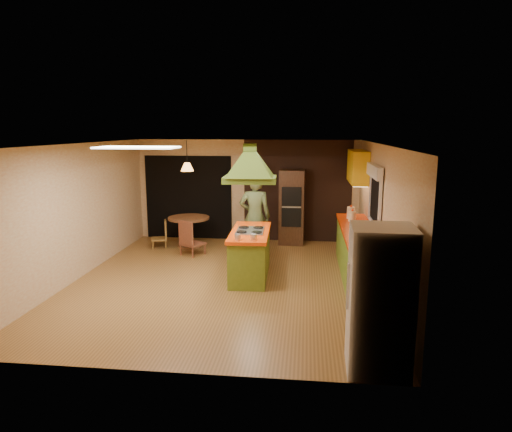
# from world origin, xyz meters

# --- Properties ---
(ground) EXTENTS (6.50, 6.50, 0.00)m
(ground) POSITION_xyz_m (0.00, 0.00, 0.00)
(ground) COLOR olive
(ground) RESTS_ON ground
(room_walls) EXTENTS (5.50, 6.50, 6.50)m
(room_walls) POSITION_xyz_m (0.00, 0.00, 1.25)
(room_walls) COLOR beige
(room_walls) RESTS_ON ground
(ceiling_plane) EXTENTS (6.50, 6.50, 0.00)m
(ceiling_plane) POSITION_xyz_m (0.00, 0.00, 2.50)
(ceiling_plane) COLOR silver
(ceiling_plane) RESTS_ON room_walls
(brick_panel) EXTENTS (2.64, 0.03, 2.50)m
(brick_panel) POSITION_xyz_m (1.25, 3.23, 1.25)
(brick_panel) COLOR #381E14
(brick_panel) RESTS_ON ground
(nook_opening) EXTENTS (2.20, 0.03, 2.10)m
(nook_opening) POSITION_xyz_m (-1.50, 3.23, 1.05)
(nook_opening) COLOR black
(nook_opening) RESTS_ON ground
(right_counter) EXTENTS (0.62, 3.05, 0.92)m
(right_counter) POSITION_xyz_m (2.45, 0.60, 0.46)
(right_counter) COLOR olive
(right_counter) RESTS_ON ground
(upper_cabinets) EXTENTS (0.34, 1.40, 0.70)m
(upper_cabinets) POSITION_xyz_m (2.57, 2.20, 1.95)
(upper_cabinets) COLOR yellow
(upper_cabinets) RESTS_ON room_walls
(window_right) EXTENTS (0.12, 1.35, 1.06)m
(window_right) POSITION_xyz_m (2.70, 0.40, 1.77)
(window_right) COLOR black
(window_right) RESTS_ON room_walls
(fluor_panel) EXTENTS (1.20, 0.60, 0.03)m
(fluor_panel) POSITION_xyz_m (-1.10, -1.20, 2.48)
(fluor_panel) COLOR white
(fluor_panel) RESTS_ON ceiling_plane
(kitchen_island) EXTENTS (0.77, 1.78, 0.90)m
(kitchen_island) POSITION_xyz_m (0.43, 0.32, 0.45)
(kitchen_island) COLOR olive
(kitchen_island) RESTS_ON ground
(range_hood) EXTENTS (0.99, 0.73, 0.78)m
(range_hood) POSITION_xyz_m (0.43, 0.32, 2.25)
(range_hood) COLOR #496318
(range_hood) RESTS_ON ceiling_plane
(man) EXTENTS (0.70, 0.50, 1.83)m
(man) POSITION_xyz_m (0.38, 1.55, 0.92)
(man) COLOR #424D28
(man) RESTS_ON ground
(refrigerator) EXTENTS (0.72, 0.68, 1.71)m
(refrigerator) POSITION_xyz_m (2.33, -2.90, 0.85)
(refrigerator) COLOR white
(refrigerator) RESTS_ON ground
(wall_oven) EXTENTS (0.61, 0.61, 1.80)m
(wall_oven) POSITION_xyz_m (1.13, 2.95, 0.90)
(wall_oven) COLOR #4B2B18
(wall_oven) RESTS_ON ground
(dining_table) EXTENTS (0.96, 0.96, 0.73)m
(dining_table) POSITION_xyz_m (-1.27, 2.31, 0.51)
(dining_table) COLOR brown
(dining_table) RESTS_ON ground
(chair_left) EXTENTS (0.45, 0.45, 0.65)m
(chair_left) POSITION_xyz_m (-1.97, 2.21, 0.32)
(chair_left) COLOR brown
(chair_left) RESTS_ON ground
(chair_near) EXTENTS (0.60, 0.60, 0.80)m
(chair_near) POSITION_xyz_m (-1.02, 1.66, 0.40)
(chair_near) COLOR brown
(chair_near) RESTS_ON ground
(pendant_lamp) EXTENTS (0.39, 0.39, 0.19)m
(pendant_lamp) POSITION_xyz_m (-1.27, 2.31, 1.90)
(pendant_lamp) COLOR #FF9E3F
(pendant_lamp) RESTS_ON ceiling_plane
(canister_large) EXTENTS (0.20, 0.20, 0.24)m
(canister_large) POSITION_xyz_m (2.40, 1.57, 1.04)
(canister_large) COLOR #F8E9C7
(canister_large) RESTS_ON right_counter
(canister_medium) EXTENTS (0.16, 0.16, 0.21)m
(canister_medium) POSITION_xyz_m (2.40, 1.27, 1.02)
(canister_medium) COLOR #FBF2CA
(canister_medium) RESTS_ON right_counter
(canister_small) EXTENTS (0.15, 0.15, 0.17)m
(canister_small) POSITION_xyz_m (2.40, 1.33, 1.00)
(canister_small) COLOR beige
(canister_small) RESTS_ON right_counter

